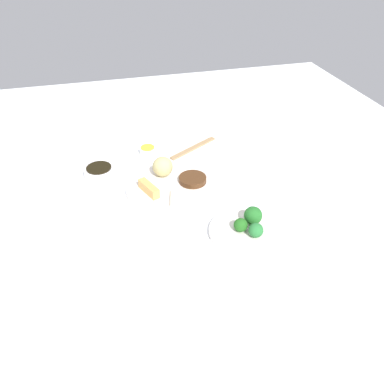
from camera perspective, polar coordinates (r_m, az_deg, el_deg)
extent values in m
cube|color=white|center=(1.32, -2.38, 0.08)|extent=(2.20, 2.20, 0.02)
cylinder|color=white|center=(1.30, -3.01, 0.45)|extent=(0.30, 0.30, 0.02)
sphere|color=tan|center=(1.34, -4.29, 3.69)|extent=(0.07, 0.07, 0.07)
cube|color=tan|center=(1.27, -6.28, 0.50)|extent=(0.09, 0.06, 0.03)
cube|color=beige|center=(1.24, -1.70, -0.92)|extent=(0.09, 0.08, 0.01)
cylinder|color=#492B16|center=(1.32, 0.09, 1.85)|extent=(0.09, 0.09, 0.02)
cylinder|color=white|center=(1.15, 7.59, -5.78)|extent=(0.20, 0.20, 0.01)
sphere|color=#226625|center=(1.15, 8.85, -3.38)|extent=(0.05, 0.05, 0.05)
sphere|color=#21611C|center=(1.13, 7.07, -4.77)|extent=(0.04, 0.04, 0.04)
sphere|color=#287234|center=(1.11, 9.25, -5.49)|extent=(0.04, 0.04, 0.04)
cylinder|color=white|center=(1.40, -13.26, 2.76)|extent=(0.11, 0.11, 0.04)
cylinder|color=black|center=(1.39, -13.38, 3.45)|extent=(0.09, 0.09, 0.00)
cylinder|color=white|center=(1.52, -6.44, 6.00)|extent=(0.06, 0.06, 0.02)
cylinder|color=yellow|center=(1.51, -6.48, 6.44)|extent=(0.05, 0.05, 0.00)
cube|color=#9F7C53|center=(1.54, 0.18, 6.39)|extent=(0.13, 0.21, 0.01)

